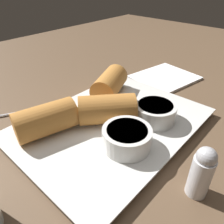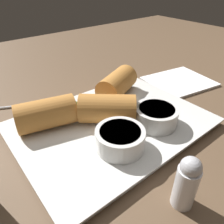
{
  "view_description": "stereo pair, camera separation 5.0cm",
  "coord_description": "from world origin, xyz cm",
  "px_view_note": "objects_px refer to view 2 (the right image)",
  "views": [
    {
      "loc": [
        27.45,
        22.04,
        26.7
      ],
      "look_at": [
        3.8,
        0.71,
        5.56
      ],
      "focal_mm": 35.0,
      "sensor_mm": 36.0,
      "label": 1
    },
    {
      "loc": [
        23.82,
        25.48,
        26.7
      ],
      "look_at": [
        3.8,
        0.71,
        5.56
      ],
      "focal_mm": 35.0,
      "sensor_mm": 36.0,
      "label": 2
    }
  ],
  "objects_px": {
    "dipping_bowl_near": "(120,138)",
    "dipping_bowl_far": "(156,115)",
    "serving_plate": "(112,125)",
    "salt_shaker": "(187,182)",
    "napkin": "(179,82)",
    "spoon": "(55,101)"
  },
  "relations": [
    {
      "from": "serving_plate",
      "to": "napkin",
      "type": "height_order",
      "value": "serving_plate"
    },
    {
      "from": "dipping_bowl_near",
      "to": "salt_shaker",
      "type": "distance_m",
      "value": 0.11
    },
    {
      "from": "dipping_bowl_near",
      "to": "dipping_bowl_far",
      "type": "bearing_deg",
      "value": -175.18
    },
    {
      "from": "dipping_bowl_near",
      "to": "salt_shaker",
      "type": "height_order",
      "value": "salt_shaker"
    },
    {
      "from": "dipping_bowl_near",
      "to": "dipping_bowl_far",
      "type": "height_order",
      "value": "same"
    },
    {
      "from": "salt_shaker",
      "to": "dipping_bowl_far",
      "type": "bearing_deg",
      "value": -124.91
    },
    {
      "from": "napkin",
      "to": "salt_shaker",
      "type": "height_order",
      "value": "salt_shaker"
    },
    {
      "from": "spoon",
      "to": "napkin",
      "type": "bearing_deg",
      "value": 159.94
    },
    {
      "from": "dipping_bowl_near",
      "to": "napkin",
      "type": "bearing_deg",
      "value": -160.76
    },
    {
      "from": "napkin",
      "to": "dipping_bowl_far",
      "type": "bearing_deg",
      "value": 25.1
    },
    {
      "from": "serving_plate",
      "to": "dipping_bowl_near",
      "type": "height_order",
      "value": "dipping_bowl_near"
    },
    {
      "from": "dipping_bowl_near",
      "to": "napkin",
      "type": "distance_m",
      "value": 0.3
    },
    {
      "from": "dipping_bowl_far",
      "to": "spoon",
      "type": "xyz_separation_m",
      "value": [
        0.1,
        -0.2,
        -0.03
      ]
    },
    {
      "from": "serving_plate",
      "to": "dipping_bowl_near",
      "type": "distance_m",
      "value": 0.07
    },
    {
      "from": "salt_shaker",
      "to": "serving_plate",
      "type": "bearing_deg",
      "value": -99.25
    },
    {
      "from": "napkin",
      "to": "dipping_bowl_near",
      "type": "bearing_deg",
      "value": 19.24
    },
    {
      "from": "serving_plate",
      "to": "salt_shaker",
      "type": "bearing_deg",
      "value": 80.75
    },
    {
      "from": "serving_plate",
      "to": "salt_shaker",
      "type": "relative_size",
      "value": 4.37
    },
    {
      "from": "dipping_bowl_near",
      "to": "salt_shaker",
      "type": "relative_size",
      "value": 0.99
    },
    {
      "from": "dipping_bowl_far",
      "to": "spoon",
      "type": "bearing_deg",
      "value": -64.17
    },
    {
      "from": "dipping_bowl_far",
      "to": "napkin",
      "type": "distance_m",
      "value": 0.22
    },
    {
      "from": "dipping_bowl_near",
      "to": "napkin",
      "type": "height_order",
      "value": "dipping_bowl_near"
    }
  ]
}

